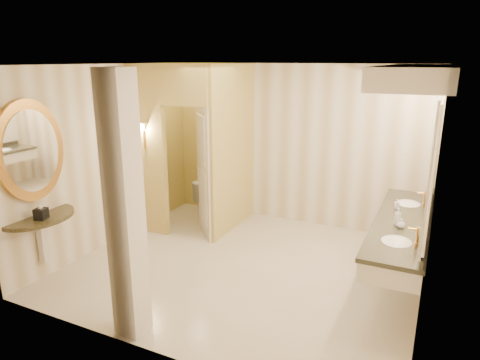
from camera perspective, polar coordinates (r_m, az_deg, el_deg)
The scene contains 16 objects.
floor at distance 6.03m, azimuth 0.56°, elevation -11.47°, with size 4.50×4.50×0.00m, color beige.
ceiling at distance 5.36m, azimuth 0.63°, elevation 15.13°, with size 4.50×4.50×0.00m, color white.
wall_back at distance 7.36m, azimuth 7.21°, elevation 4.62°, with size 4.50×0.02×2.70m, color silver.
wall_front at distance 3.91m, azimuth -11.95°, elevation -5.77°, with size 4.50×0.02×2.70m, color silver.
wall_left at distance 6.78m, azimuth -16.94°, elevation 3.09°, with size 0.02×4.00×2.70m, color silver.
wall_right at distance 5.06m, azimuth 24.37°, elevation -1.87°, with size 0.02×4.00×2.70m, color silver.
toilet_closet at distance 6.88m, azimuth -4.63°, elevation 4.21°, with size 1.50×1.55×2.70m.
wall_sconce at distance 6.82m, azimuth -12.74°, elevation 6.73°, with size 0.14×0.14×0.42m.
vanity at distance 5.39m, azimuth 21.99°, elevation 2.49°, with size 0.75×2.77×2.09m.
console_shelf at distance 5.83m, azimuth -25.86°, elevation 0.07°, with size 0.96×0.96×1.93m.
pillar at distance 4.32m, azimuth -15.12°, elevation -3.85°, with size 0.28×0.28×2.70m, color silver.
tissue_box at distance 5.78m, azimuth -25.00°, elevation -4.09°, with size 0.13×0.13×0.13m, color black.
toilet at distance 7.40m, azimuth -2.92°, elevation -2.78°, with size 0.45×0.80×0.81m, color white.
soap_bottle_a at distance 5.98m, azimuth 20.20°, elevation -3.00°, with size 0.06×0.06×0.12m, color beige.
soap_bottle_b at distance 5.31m, azimuth 20.70°, elevation -5.45°, with size 0.09×0.09×0.12m, color silver.
soap_bottle_c at distance 5.37m, azimuth 20.30°, elevation -4.61°, with size 0.08×0.08×0.21m, color #C6B28C.
Camera 1 is at (2.26, -4.86, 2.77)m, focal length 32.00 mm.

